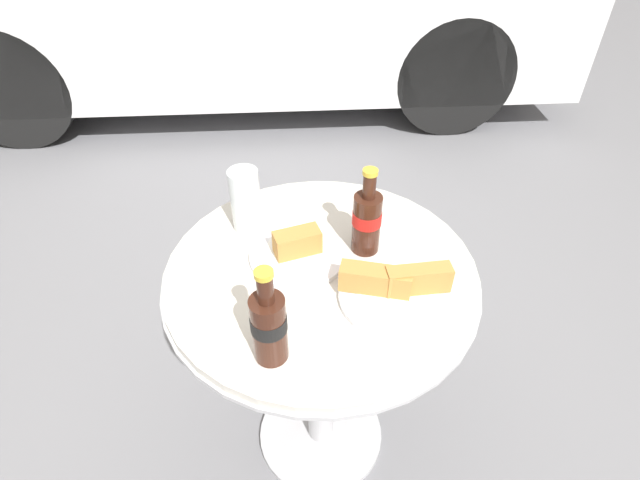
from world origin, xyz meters
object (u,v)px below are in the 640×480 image
at_px(cola_bottle_right, 269,325).
at_px(drinking_glass, 246,203).
at_px(bistro_table, 321,319).
at_px(lunch_plate_near, 298,251).
at_px(cola_bottle_left, 367,220).
at_px(lunch_plate_far, 396,289).

bearing_deg(cola_bottle_right, drinking_glass, 98.78).
relative_size(bistro_table, lunch_plate_near, 3.32).
distance_m(cola_bottle_left, drinking_glass, 0.28).
distance_m(drinking_glass, lunch_plate_near, 0.17).
relative_size(cola_bottle_left, lunch_plate_far, 0.87).
bearing_deg(lunch_plate_near, lunch_plate_far, -34.16).
height_order(lunch_plate_near, lunch_plate_far, lunch_plate_far).
bearing_deg(bistro_table, cola_bottle_left, 29.28).
relative_size(lunch_plate_near, lunch_plate_far, 0.89).
bearing_deg(lunch_plate_near, drinking_glass, 134.70).
bearing_deg(drinking_glass, lunch_plate_far, -38.69).
bearing_deg(lunch_plate_near, cola_bottle_right, -102.06).
bearing_deg(lunch_plate_far, drinking_glass, 141.31).
xyz_separation_m(bistro_table, drinking_glass, (-0.16, 0.15, 0.24)).
relative_size(bistro_table, drinking_glass, 4.57).
height_order(cola_bottle_right, lunch_plate_near, cola_bottle_right).
relative_size(bistro_table, lunch_plate_far, 2.96).
bearing_deg(bistro_table, drinking_glass, 136.80).
relative_size(drinking_glass, lunch_plate_far, 0.65).
bearing_deg(cola_bottle_left, cola_bottle_right, -126.58).
height_order(bistro_table, lunch_plate_near, lunch_plate_near).
relative_size(bistro_table, cola_bottle_right, 3.39).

